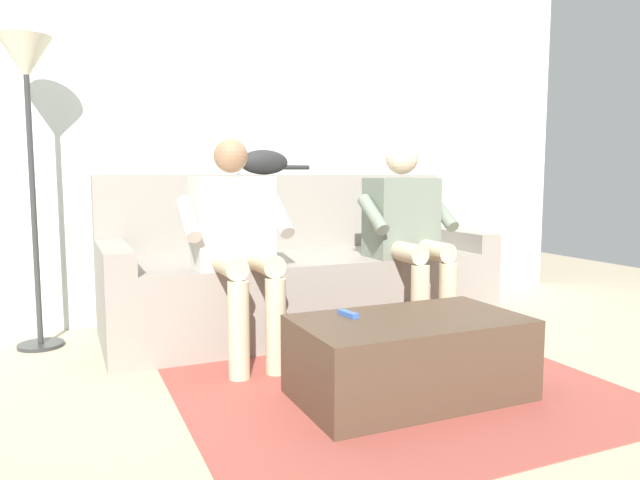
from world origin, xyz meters
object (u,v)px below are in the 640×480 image
Objects in this scene: couch at (299,278)px; person_left_seated at (407,225)px; coffee_table at (409,357)px; remote_blue at (348,314)px; cat_on_backrest at (256,161)px; person_right_seated at (236,234)px; floor_lamp at (27,87)px.

person_left_seated is (-0.51, 0.42, 0.34)m from couch.
remote_blue is (0.23, -0.13, 0.18)m from coffee_table.
person_right_seated is at bearing 64.66° from cat_on_backrest.
person_right_seated reaches higher than coffee_table.
cat_on_backrest is at bearing -115.34° from person_right_seated.
couch is at bearing -19.75° from remote_blue.
couch reaches higher than remote_blue.
person_left_seated is (-0.51, -0.85, 0.48)m from coffee_table.
person_left_seated is 0.68× the size of floor_lamp.
cat_on_backrest reaches higher than couch.
floor_lamp is at bearing -16.83° from person_left_seated.
person_left_seated is 1.05m from cat_on_backrest.
couch is at bearing -39.15° from person_left_seated.
person_right_seated is 1.36m from floor_lamp.
remote_blue is 2.08m from floor_lamp.
person_right_seated is 1.99× the size of cat_on_backrest.
couch is 0.79m from cat_on_backrest.
person_right_seated reaches higher than couch.
person_left_seated is 1.07m from remote_blue.
floor_lamp reaches higher than cat_on_backrest.
coffee_table is 1.70× the size of cat_on_backrest.
couch reaches higher than coffee_table.
floor_lamp reaches higher than person_left_seated.
coffee_table is 2.39m from floor_lamp.
couch is 19.93× the size of remote_blue.
cat_on_backrest is (0.68, -0.71, 0.38)m from person_left_seated.
cat_on_backrest is 4.88× the size of remote_blue.
couch is at bearing 173.00° from floor_lamp.
remote_blue is at bearing 78.70° from couch.
person_left_seated is at bearing -54.18° from remote_blue.
floor_lamp is at bearing -32.64° from person_right_seated.
person_right_seated is 0.68× the size of floor_lamp.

